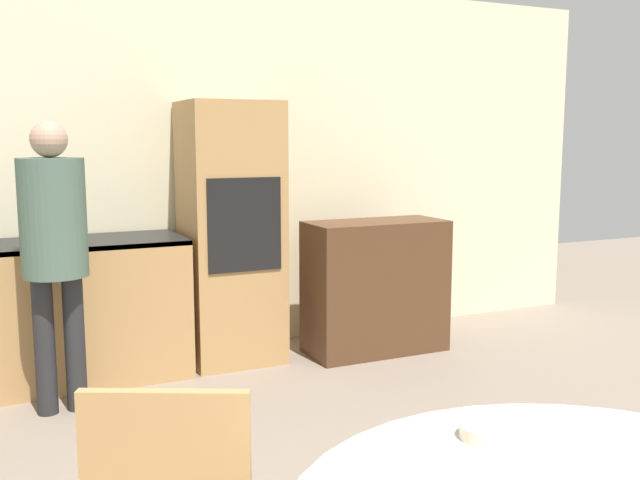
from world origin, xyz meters
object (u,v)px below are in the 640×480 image
bowl_far (488,432)px  sideboard (375,287)px  oven_unit (231,233)px  person_standing (54,236)px

bowl_far → sideboard: bearing=65.8°
oven_unit → bowl_far: bearing=-96.1°
sideboard → person_standing: size_ratio=0.61×
oven_unit → sideboard: bearing=-14.7°
oven_unit → person_standing: 1.27m
sideboard → person_standing: person_standing is taller
person_standing → bowl_far: person_standing is taller
oven_unit → sideboard: (0.98, -0.26, -0.41)m
oven_unit → bowl_far: oven_unit is taller
sideboard → person_standing: bearing=-172.9°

